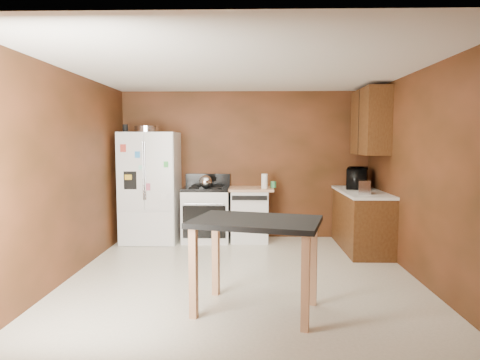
{
  "coord_description": "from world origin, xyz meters",
  "views": [
    {
      "loc": [
        0.1,
        -5.08,
        1.66
      ],
      "look_at": [
        -0.05,
        0.85,
        1.12
      ],
      "focal_mm": 32.0,
      "sensor_mm": 36.0,
      "label": 1
    }
  ],
  "objects_px": {
    "pen_cup": "(125,128)",
    "island": "(256,234)",
    "microwave": "(357,179)",
    "green_canister": "(273,184)",
    "dishwasher": "(250,214)",
    "toaster": "(364,187)",
    "paper_towel": "(264,181)",
    "kettle": "(206,182)",
    "roasting_pan": "(147,129)",
    "refrigerator": "(151,187)",
    "gas_range": "(206,213)"
  },
  "relations": [
    {
      "from": "green_canister",
      "to": "pen_cup",
      "type": "bearing_deg",
      "value": -174.42
    },
    {
      "from": "dishwasher",
      "to": "island",
      "type": "distance_m",
      "value": 2.99
    },
    {
      "from": "gas_range",
      "to": "island",
      "type": "bearing_deg",
      "value": -75.03
    },
    {
      "from": "gas_range",
      "to": "green_canister",
      "type": "bearing_deg",
      "value": 2.75
    },
    {
      "from": "green_canister",
      "to": "toaster",
      "type": "xyz_separation_m",
      "value": [
        1.27,
        -0.87,
        0.06
      ]
    },
    {
      "from": "pen_cup",
      "to": "kettle",
      "type": "relative_size",
      "value": 0.59
    },
    {
      "from": "roasting_pan",
      "to": "toaster",
      "type": "bearing_deg",
      "value": -12.66
    },
    {
      "from": "roasting_pan",
      "to": "gas_range",
      "type": "relative_size",
      "value": 0.37
    },
    {
      "from": "roasting_pan",
      "to": "gas_range",
      "type": "bearing_deg",
      "value": 4.37
    },
    {
      "from": "roasting_pan",
      "to": "microwave",
      "type": "bearing_deg",
      "value": -0.53
    },
    {
      "from": "pen_cup",
      "to": "green_canister",
      "type": "xyz_separation_m",
      "value": [
        2.38,
        0.23,
        -0.92
      ]
    },
    {
      "from": "toaster",
      "to": "pen_cup",
      "type": "bearing_deg",
      "value": -178.32
    },
    {
      "from": "toaster",
      "to": "microwave",
      "type": "height_order",
      "value": "microwave"
    },
    {
      "from": "pen_cup",
      "to": "island",
      "type": "distance_m",
      "value": 3.62
    },
    {
      "from": "microwave",
      "to": "green_canister",
      "type": "bearing_deg",
      "value": 100.8
    },
    {
      "from": "microwave",
      "to": "refrigerator",
      "type": "height_order",
      "value": "refrigerator"
    },
    {
      "from": "roasting_pan",
      "to": "pen_cup",
      "type": "xyz_separation_m",
      "value": [
        -0.32,
        -0.11,
        0.01
      ]
    },
    {
      "from": "toaster",
      "to": "island",
      "type": "relative_size",
      "value": 0.2
    },
    {
      "from": "microwave",
      "to": "dishwasher",
      "type": "bearing_deg",
      "value": 103.25
    },
    {
      "from": "pen_cup",
      "to": "dishwasher",
      "type": "relative_size",
      "value": 0.14
    },
    {
      "from": "dishwasher",
      "to": "green_canister",
      "type": "bearing_deg",
      "value": 4.22
    },
    {
      "from": "paper_towel",
      "to": "toaster",
      "type": "bearing_deg",
      "value": -27.3
    },
    {
      "from": "toaster",
      "to": "refrigerator",
      "type": "relative_size",
      "value": 0.15
    },
    {
      "from": "green_canister",
      "to": "dishwasher",
      "type": "distance_m",
      "value": 0.63
    },
    {
      "from": "dishwasher",
      "to": "island",
      "type": "bearing_deg",
      "value": -88.66
    },
    {
      "from": "kettle",
      "to": "green_canister",
      "type": "height_order",
      "value": "kettle"
    },
    {
      "from": "roasting_pan",
      "to": "paper_towel",
      "type": "bearing_deg",
      "value": -0.47
    },
    {
      "from": "pen_cup",
      "to": "toaster",
      "type": "xyz_separation_m",
      "value": [
        3.65,
        -0.64,
        -0.86
      ]
    },
    {
      "from": "paper_towel",
      "to": "refrigerator",
      "type": "bearing_deg",
      "value": 179.15
    },
    {
      "from": "roasting_pan",
      "to": "refrigerator",
      "type": "xyz_separation_m",
      "value": [
        0.04,
        0.01,
        -0.95
      ]
    },
    {
      "from": "toaster",
      "to": "gas_range",
      "type": "distance_m",
      "value": 2.57
    },
    {
      "from": "kettle",
      "to": "dishwasher",
      "type": "relative_size",
      "value": 0.23
    },
    {
      "from": "kettle",
      "to": "island",
      "type": "bearing_deg",
      "value": -74.44
    },
    {
      "from": "kettle",
      "to": "paper_towel",
      "type": "xyz_separation_m",
      "value": [
        0.95,
        0.06,
        0.01
      ]
    },
    {
      "from": "pen_cup",
      "to": "gas_range",
      "type": "bearing_deg",
      "value": 8.05
    },
    {
      "from": "kettle",
      "to": "paper_towel",
      "type": "distance_m",
      "value": 0.96
    },
    {
      "from": "pen_cup",
      "to": "green_canister",
      "type": "distance_m",
      "value": 2.57
    },
    {
      "from": "roasting_pan",
      "to": "refrigerator",
      "type": "relative_size",
      "value": 0.23
    },
    {
      "from": "pen_cup",
      "to": "kettle",
      "type": "distance_m",
      "value": 1.54
    },
    {
      "from": "dishwasher",
      "to": "pen_cup",
      "type": "bearing_deg",
      "value": -174.15
    },
    {
      "from": "roasting_pan",
      "to": "island",
      "type": "distance_m",
      "value": 3.53
    },
    {
      "from": "kettle",
      "to": "toaster",
      "type": "distance_m",
      "value": 2.47
    },
    {
      "from": "refrigerator",
      "to": "dishwasher",
      "type": "distance_m",
      "value": 1.69
    },
    {
      "from": "kettle",
      "to": "microwave",
      "type": "xyz_separation_m",
      "value": [
        2.45,
        0.04,
        0.05
      ]
    },
    {
      "from": "paper_towel",
      "to": "island",
      "type": "relative_size",
      "value": 0.18
    },
    {
      "from": "paper_towel",
      "to": "microwave",
      "type": "height_order",
      "value": "microwave"
    },
    {
      "from": "toaster",
      "to": "island",
      "type": "bearing_deg",
      "value": -115.1
    },
    {
      "from": "microwave",
      "to": "paper_towel",
      "type": "bearing_deg",
      "value": 106.89
    },
    {
      "from": "pen_cup",
      "to": "gas_range",
      "type": "relative_size",
      "value": 0.11
    },
    {
      "from": "green_canister",
      "to": "microwave",
      "type": "distance_m",
      "value": 1.35
    }
  ]
}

